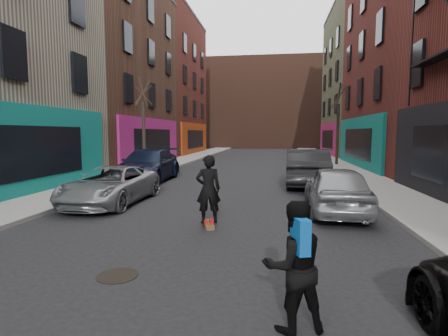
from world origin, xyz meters
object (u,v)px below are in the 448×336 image
(tree_left_far, at_px, (143,117))
(parked_left_far, at_px, (111,185))
(parked_right_far, at_px, (336,189))
(parked_right_end, at_px, (307,167))
(skateboarder, at_px, (208,189))
(tree_right_far, at_px, (338,118))
(skateboard, at_px, (208,225))
(manhole, at_px, (117,276))
(parked_left_end, at_px, (148,165))
(pedestrian, at_px, (294,265))

(tree_left_far, distance_m, parked_left_far, 9.90)
(parked_right_far, bearing_deg, parked_right_end, -83.99)
(tree_left_far, bearing_deg, skateboarder, -61.80)
(tree_right_far, relative_size, skateboard, 8.50)
(skateboard, relative_size, manhole, 1.14)
(manhole, bearing_deg, skateboard, 74.23)
(parked_left_far, xyz_separation_m, parked_right_end, (7.05, 5.25, 0.21))
(parked_left_end, height_order, parked_right_end, parked_right_end)
(skateboarder, relative_size, manhole, 2.54)
(parked_left_far, bearing_deg, parked_right_far, -1.59)
(tree_left_far, bearing_deg, pedestrian, -63.20)
(tree_right_far, distance_m, parked_right_end, 10.75)
(tree_right_far, relative_size, parked_right_far, 1.58)
(parked_right_end, relative_size, skateboarder, 2.90)
(tree_right_far, distance_m, skateboarder, 18.85)
(parked_left_end, bearing_deg, parked_left_far, -83.80)
(parked_left_far, distance_m, parked_left_end, 5.58)
(tree_left_far, bearing_deg, parked_left_end, -66.55)
(parked_left_end, distance_m, pedestrian, 14.14)
(parked_left_end, relative_size, pedestrian, 3.40)
(skateboarder, bearing_deg, manhole, 55.80)
(parked_left_end, height_order, pedestrian, pedestrian)
(tree_right_far, relative_size, parked_right_end, 1.32)
(tree_left_far, bearing_deg, skateboard, -61.80)
(parked_right_end, distance_m, skateboard, 8.33)
(tree_left_far, xyz_separation_m, pedestrian, (8.18, -16.20, -2.55))
(parked_right_end, bearing_deg, skateboarder, 70.29)
(parked_left_far, bearing_deg, tree_left_far, 104.64)
(pedestrian, bearing_deg, parked_left_far, -69.41)
(tree_right_far, xyz_separation_m, parked_right_far, (-2.60, -15.46, -2.80))
(tree_left_far, distance_m, parked_right_far, 13.88)
(skateboard, relative_size, pedestrian, 0.49)
(skateboarder, bearing_deg, parked_left_far, -50.35)
(parked_left_end, xyz_separation_m, parked_right_end, (7.80, -0.28, 0.04))
(manhole, bearing_deg, pedestrian, -22.92)
(parked_left_far, distance_m, skateboarder, 4.59)
(tree_right_far, distance_m, skateboard, 19.00)
(skateboarder, bearing_deg, parked_right_end, -130.84)
(skateboard, bearing_deg, tree_left_far, 99.77)
(skateboarder, distance_m, manhole, 3.61)
(parked_left_far, height_order, parked_right_far, parked_right_far)
(manhole, bearing_deg, skateboarder, 74.23)
(parked_right_far, height_order, manhole, parked_right_far)
(tree_right_far, bearing_deg, parked_right_end, -106.75)
(tree_left_far, distance_m, manhole, 16.24)
(parked_right_far, xyz_separation_m, manhole, (-4.51, -5.51, -0.73))
(parked_right_far, relative_size, manhole, 6.14)
(tree_right_far, height_order, parked_right_end, tree_right_far)
(pedestrian, bearing_deg, skateboard, -86.18)
(parked_right_far, distance_m, parked_right_end, 5.51)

